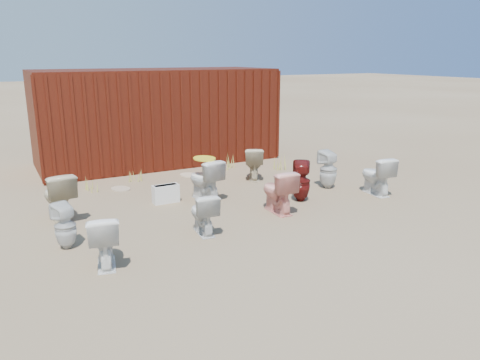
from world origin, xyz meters
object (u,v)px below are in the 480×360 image
toilet_back_beige_right (254,163)px  toilet_back_yellowlid (205,179)px  shipping_container (157,116)px  toilet_front_maroon (301,181)px  toilet_back_e (328,169)px  toilet_front_c (203,213)px  toilet_front_pink (278,191)px  toilet_back_beige_left (59,196)px  loose_tank (166,194)px  toilet_back_a (65,226)px  toilet_front_e (376,175)px  toilet_front_a (104,240)px

toilet_back_beige_right → toilet_back_yellowlid: toilet_back_yellowlid is taller
shipping_container → toilet_front_maroon: size_ratio=7.65×
toilet_back_e → toilet_front_c: bearing=15.4°
shipping_container → toilet_back_e: bearing=-61.4°
toilet_front_maroon → toilet_back_beige_right: bearing=-56.2°
toilet_front_pink → toilet_back_yellowlid: 1.56m
toilet_front_pink → toilet_front_maroon: (0.76, 0.35, -0.00)m
shipping_container → toilet_back_beige_left: bearing=-129.3°
toilet_front_maroon → loose_tank: size_ratio=1.57×
toilet_back_a → toilet_back_beige_right: 4.89m
toilet_front_pink → toilet_back_beige_right: (0.79, 2.23, -0.02)m
toilet_front_c → toilet_front_maroon: 2.45m
toilet_front_c → toilet_back_beige_left: toilet_back_beige_left is taller
toilet_back_a → toilet_back_yellowlid: 3.03m
toilet_front_pink → toilet_back_e: toilet_back_e is taller
toilet_front_e → toilet_back_beige_right: (-1.58, 2.22, -0.02)m
toilet_front_e → toilet_back_beige_left: toilet_back_beige_left is taller
toilet_back_beige_right → toilet_front_e: bearing=153.5°
toilet_front_e → toilet_back_beige_left: 6.04m
toilet_front_maroon → toilet_back_beige_left: size_ratio=0.93×
toilet_front_pink → loose_tank: 2.18m
toilet_back_a → toilet_front_a: bearing=93.8°
toilet_back_yellowlid → toilet_back_a: bearing=13.0°
toilet_front_pink → toilet_back_a: toilet_front_pink is taller
toilet_front_c → toilet_back_e: toilet_back_e is taller
toilet_back_e → loose_tank: (-3.39, 0.66, -0.23)m
toilet_front_pink → toilet_back_e: 1.99m
shipping_container → toilet_front_c: (-1.09, -5.39, -0.86)m
toilet_front_c → toilet_back_beige_left: bearing=-36.4°
toilet_front_maroon → toilet_front_a: bearing=50.4°
shipping_container → loose_tank: bearing=-106.6°
loose_tank → toilet_back_e: bearing=-11.7°
toilet_front_a → loose_tank: 2.81m
toilet_back_yellowlid → toilet_front_a: bearing=30.0°
toilet_front_maroon → toilet_back_beige_right: (0.03, 1.87, -0.02)m
toilet_back_beige_left → loose_tank: toilet_back_beige_left is taller
toilet_back_yellowlid → toilet_back_e: size_ratio=1.00×
toilet_front_a → toilet_front_e: toilet_front_e is taller
toilet_back_e → toilet_back_yellowlid: bearing=-13.6°
toilet_front_a → toilet_back_beige_right: toilet_back_beige_right is taller
shipping_container → toilet_back_yellowlid: (-0.33, -3.76, -0.80)m
toilet_front_c → toilet_front_e: toilet_front_e is taller
toilet_front_e → toilet_back_beige_right: 2.72m
toilet_front_c → toilet_front_e: (3.97, 0.32, 0.06)m
shipping_container → loose_tank: size_ratio=12.00×
toilet_front_a → toilet_back_e: toilet_back_e is taller
toilet_front_c → toilet_back_beige_left: (-1.91, 1.73, 0.09)m
shipping_container → loose_tank: 3.88m
toilet_front_maroon → toilet_back_e: size_ratio=0.97×
toilet_front_a → toilet_back_yellowlid: bearing=-127.2°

